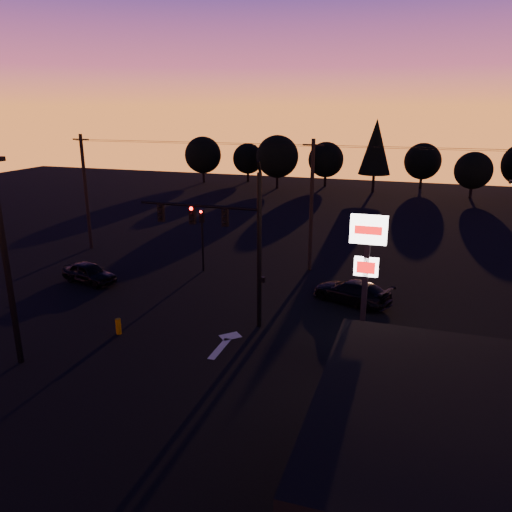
{
  "coord_description": "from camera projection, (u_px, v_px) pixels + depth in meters",
  "views": [
    {
      "loc": [
        8.79,
        -18.78,
        11.06
      ],
      "look_at": [
        1.0,
        5.0,
        3.5
      ],
      "focal_mm": 35.0,
      "sensor_mm": 36.0,
      "label": 1
    }
  ],
  "objects": [
    {
      "name": "tree_0",
      "position": [
        203.0,
        155.0,
        73.77
      ],
      "size": [
        5.36,
        5.36,
        6.74
      ],
      "color": "black",
      "rests_on": "ground"
    },
    {
      "name": "lane_arrow",
      "position": [
        225.0,
        342.0,
        24.27
      ],
      "size": [
        1.2,
        3.1,
        0.01
      ],
      "color": "beige",
      "rests_on": "ground"
    },
    {
      "name": "tree_4",
      "position": [
        376.0,
        147.0,
        64.87
      ],
      "size": [
        4.18,
        4.18,
        9.5
      ],
      "color": "black",
      "rests_on": "ground"
    },
    {
      "name": "pylon_sign",
      "position": [
        367.0,
        260.0,
        20.76
      ],
      "size": [
        1.5,
        0.28,
        6.8
      ],
      "color": "black",
      "rests_on": "ground"
    },
    {
      "name": "ground",
      "position": [
        202.0,
        357.0,
        22.9
      ],
      "size": [
        120.0,
        120.0,
        0.0
      ],
      "primitive_type": "plane",
      "color": "black",
      "rests_on": "ground"
    },
    {
      "name": "car_left",
      "position": [
        89.0,
        273.0,
        32.34
      ],
      "size": [
        4.15,
        2.41,
        1.33
      ],
      "primitive_type": "imported",
      "rotation": [
        0.0,
        0.0,
        1.34
      ],
      "color": "black",
      "rests_on": "ground"
    },
    {
      "name": "car_right",
      "position": [
        352.0,
        292.0,
        29.03
      ],
      "size": [
        5.08,
        3.6,
        1.37
      ],
      "primitive_type": "imported",
      "rotation": [
        0.0,
        0.0,
        -1.97
      ],
      "color": "black",
      "rests_on": "ground"
    },
    {
      "name": "utility_pole_1",
      "position": [
        311.0,
        205.0,
        33.71
      ],
      "size": [
        1.4,
        0.26,
        9.0
      ],
      "color": "black",
      "rests_on": "ground"
    },
    {
      "name": "utility_pole_0",
      "position": [
        86.0,
        192.0,
        39.08
      ],
      "size": [
        1.4,
        0.26,
        9.0
      ],
      "color": "black",
      "rests_on": "ground"
    },
    {
      "name": "tree_3",
      "position": [
        326.0,
        160.0,
        70.32
      ],
      "size": [
        4.95,
        4.95,
        6.22
      ],
      "color": "black",
      "rests_on": "ground"
    },
    {
      "name": "secondary_signal",
      "position": [
        202.0,
        231.0,
        34.01
      ],
      "size": [
        0.3,
        0.31,
        4.35
      ],
      "color": "black",
      "rests_on": "ground"
    },
    {
      "name": "parking_lot_light",
      "position": [
        4.0,
        250.0,
        20.88
      ],
      "size": [
        1.25,
        0.3,
        9.14
      ],
      "color": "black",
      "rests_on": "ground"
    },
    {
      "name": "tree_2",
      "position": [
        277.0,
        157.0,
        68.28
      ],
      "size": [
        5.77,
        5.78,
        7.26
      ],
      "color": "black",
      "rests_on": "ground"
    },
    {
      "name": "bollard",
      "position": [
        118.0,
        326.0,
        25.09
      ],
      "size": [
        0.27,
        0.27,
        0.81
      ],
      "primitive_type": "cylinder",
      "color": "#AA7100",
      "rests_on": "ground"
    },
    {
      "name": "power_wires",
      "position": [
        313.0,
        145.0,
        32.56
      ],
      "size": [
        36.0,
        1.22,
        0.07
      ],
      "color": "black",
      "rests_on": "ground"
    },
    {
      "name": "traffic_signal_mast",
      "position": [
        229.0,
        232.0,
        25.13
      ],
      "size": [
        6.79,
        0.52,
        8.58
      ],
      "color": "black",
      "rests_on": "ground"
    },
    {
      "name": "suv_parked",
      "position": [
        435.0,
        414.0,
        17.54
      ],
      "size": [
        2.97,
        5.11,
        1.34
      ],
      "primitive_type": "imported",
      "rotation": [
        0.0,
        0.0,
        -0.16
      ],
      "color": "black",
      "rests_on": "ground"
    },
    {
      "name": "tree_5",
      "position": [
        423.0,
        161.0,
        68.26
      ],
      "size": [
        4.95,
        4.95,
        6.22
      ],
      "color": "black",
      "rests_on": "ground"
    },
    {
      "name": "tree_1",
      "position": [
        248.0,
        159.0,
        74.89
      ],
      "size": [
        4.54,
        4.54,
        5.71
      ],
      "color": "black",
      "rests_on": "ground"
    },
    {
      "name": "tree_6",
      "position": [
        473.0,
        171.0,
        61.11
      ],
      "size": [
        4.54,
        4.54,
        5.71
      ],
      "color": "black",
      "rests_on": "ground"
    }
  ]
}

